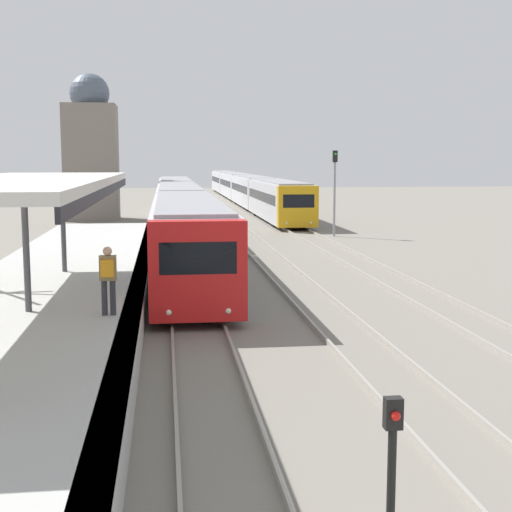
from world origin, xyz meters
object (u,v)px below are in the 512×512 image
Objects in this scene: train_near at (179,208)px; train_far at (243,187)px; signal_mast_far at (335,183)px; signal_post_near at (392,464)px; person_on_platform at (108,275)px.

train_near is 0.76× the size of train_far.
signal_mast_far is (1.65, -36.10, 1.55)m from train_far.
train_near reaches higher than train_far.
signal_post_near is 0.38× the size of signal_mast_far.
signal_post_near is 36.12m from signal_mast_far.
train_near is at bearing 171.92° from signal_mast_far.
person_on_platform reaches higher than signal_post_near.
train_near is 35.62m from train_far.
train_far is 71.58m from signal_post_near.
signal_post_near is (-6.13, -71.32, -0.49)m from train_far.
train_far is at bearing 80.78° from person_on_platform.
signal_mast_far is at bearing 77.55° from signal_post_near.
train_far is 12.67× the size of signal_mast_far.
signal_post_near is (1.63, -36.55, -0.51)m from train_near.
person_on_platform is 0.83× the size of signal_post_near.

